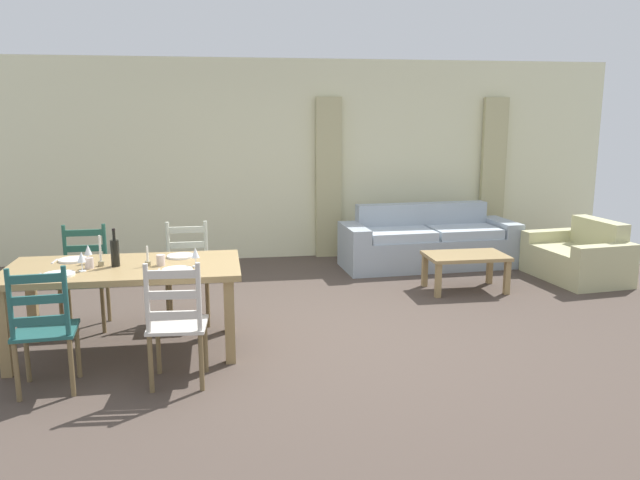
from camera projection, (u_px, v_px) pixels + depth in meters
name	position (u px, v px, depth m)	size (l,w,h in m)	color
ground_plane	(308.00, 337.00, 5.75)	(9.60, 9.60, 0.02)	#4A3D35
wall_far	(274.00, 160.00, 8.67)	(9.60, 0.16, 2.70)	beige
curtain_panel_left	(329.00, 178.00, 8.70)	(0.35, 0.08, 2.20)	tan
curtain_panel_right	(493.00, 176.00, 9.07)	(0.35, 0.08, 2.20)	tan
dining_table	(124.00, 276.00, 5.23)	(1.90, 0.96, 0.75)	#9B7E4F
dining_chair_near_left	(44.00, 329.00, 4.50)	(0.45, 0.43, 0.96)	#215551
dining_chair_near_right	(177.00, 324.00, 4.61)	(0.45, 0.43, 0.96)	beige
dining_chair_far_left	(85.00, 277.00, 5.91)	(0.43, 0.41, 0.96)	#265A48
dining_chair_far_right	(188.00, 273.00, 6.06)	(0.42, 0.40, 0.96)	beige
dinner_plate_near_left	(59.00, 274.00, 4.90)	(0.24, 0.24, 0.02)	white
fork_near_left	(39.00, 276.00, 4.88)	(0.02, 0.17, 0.01)	silver
dinner_plate_near_right	(177.00, 270.00, 5.04)	(0.24, 0.24, 0.02)	white
fork_near_right	(158.00, 271.00, 5.02)	(0.02, 0.17, 0.01)	silver
dinner_plate_far_left	(73.00, 260.00, 5.38)	(0.24, 0.24, 0.02)	white
fork_far_left	(55.00, 261.00, 5.36)	(0.02, 0.17, 0.01)	silver
dinner_plate_far_right	(181.00, 256.00, 5.52)	(0.24, 0.24, 0.02)	white
fork_far_right	(163.00, 257.00, 5.50)	(0.02, 0.17, 0.01)	silver
wine_bottle	(115.00, 252.00, 5.17)	(0.07, 0.07, 0.32)	black
wine_glass_near_left	(81.00, 258.00, 5.01)	(0.06, 0.06, 0.16)	white
wine_glass_near_right	(195.00, 254.00, 5.16)	(0.06, 0.06, 0.16)	white
wine_glass_far_left	(88.00, 251.00, 5.26)	(0.06, 0.06, 0.16)	white
coffee_cup_primary	(161.00, 260.00, 5.21)	(0.07, 0.07, 0.09)	beige
coffee_cup_secondary	(89.00, 263.00, 5.11)	(0.07, 0.07, 0.09)	beige
candle_tall	(101.00, 257.00, 5.19)	(0.05, 0.05, 0.26)	#998C66
candle_short	(148.00, 261.00, 5.20)	(0.05, 0.05, 0.17)	#998C66
couch	(427.00, 244.00, 8.33)	(2.32, 0.93, 0.80)	#9DA8B2
coffee_table	(466.00, 260.00, 7.14)	(0.90, 0.56, 0.42)	#9B7E4F
armchair_upholstered	(581.00, 259.00, 7.66)	(0.93, 1.24, 0.72)	#C1BD89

